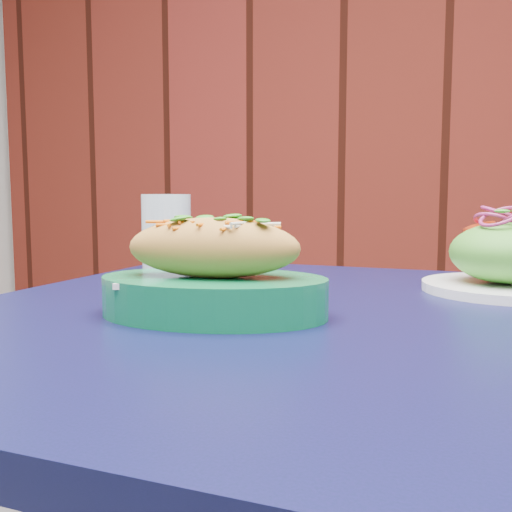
% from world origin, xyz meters
% --- Properties ---
extents(cafe_table, '(0.82, 0.82, 0.75)m').
position_xyz_m(cafe_table, '(-0.49, 1.28, 0.66)').
color(cafe_table, black).
rests_on(cafe_table, ground).
extents(banh_mi_basket, '(0.26, 0.19, 0.11)m').
position_xyz_m(banh_mi_basket, '(-0.58, 1.21, 0.79)').
color(banh_mi_basket, '#0C693C').
rests_on(banh_mi_basket, cafe_table).
extents(salad_plate, '(0.21, 0.21, 0.11)m').
position_xyz_m(salad_plate, '(-0.27, 1.48, 0.79)').
color(salad_plate, white).
rests_on(salad_plate, cafe_table).
extents(water_glass, '(0.08, 0.08, 0.13)m').
position_xyz_m(water_glass, '(-0.78, 1.49, 0.81)').
color(water_glass, silver).
rests_on(water_glass, cafe_table).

